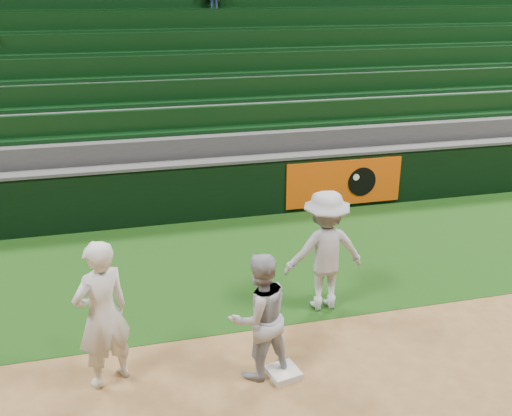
# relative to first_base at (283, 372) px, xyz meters

# --- Properties ---
(ground) EXTENTS (70.00, 70.00, 0.00)m
(ground) POSITION_rel_first_base_xyz_m (-0.11, 0.16, -0.04)
(ground) COLOR brown
(ground) RESTS_ON ground
(foul_grass) EXTENTS (36.00, 4.20, 0.01)m
(foul_grass) POSITION_rel_first_base_xyz_m (-0.11, 3.16, -0.04)
(foul_grass) COLOR black
(foul_grass) RESTS_ON ground
(first_base) EXTENTS (0.44, 0.44, 0.08)m
(first_base) POSITION_rel_first_base_xyz_m (0.00, 0.00, 0.00)
(first_base) COLOR silver
(first_base) RESTS_ON ground
(first_baseman) EXTENTS (0.83, 0.74, 1.90)m
(first_baseman) POSITION_rel_first_base_xyz_m (-2.12, 0.42, 0.91)
(first_baseman) COLOR silver
(first_baseman) RESTS_ON ground
(baserunner) EXTENTS (0.94, 0.81, 1.66)m
(baserunner) POSITION_rel_first_base_xyz_m (-0.28, 0.13, 0.79)
(baserunner) COLOR #9FA1A9
(baserunner) RESTS_ON ground
(base_coach) EXTENTS (1.20, 0.69, 1.85)m
(base_coach) POSITION_rel_first_base_xyz_m (1.05, 1.44, 0.89)
(base_coach) COLOR #A7AAB5
(base_coach) RESTS_ON foul_grass
(field_wall) EXTENTS (36.00, 0.45, 1.25)m
(field_wall) POSITION_rel_first_base_xyz_m (-0.08, 5.36, 0.59)
(field_wall) COLOR black
(field_wall) RESTS_ON ground
(stadium_seating) EXTENTS (36.00, 5.95, 5.04)m
(stadium_seating) POSITION_rel_first_base_xyz_m (-0.11, 9.13, 1.66)
(stadium_seating) COLOR #333335
(stadium_seating) RESTS_ON ground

